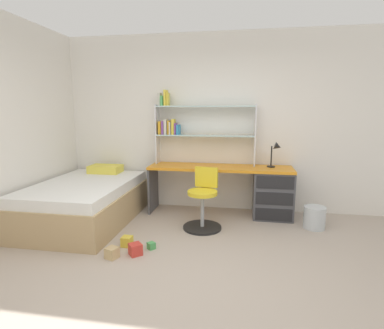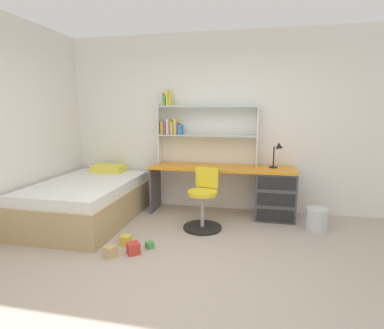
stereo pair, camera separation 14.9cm
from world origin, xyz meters
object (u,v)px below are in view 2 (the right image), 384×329
object	(u,v)px
waste_bin	(316,219)
toy_block_red_2	(133,248)
bookshelf_hutch	(193,123)
toy_block_natural_1	(110,251)
toy_block_yellow_3	(126,240)
desk_lamp	(278,151)
desk	(260,190)
toy_block_green_0	(150,245)
bed_platform	(88,201)
swivel_chair	(203,205)

from	to	relation	value
waste_bin	toy_block_red_2	world-z (taller)	waste_bin
bookshelf_hutch	toy_block_natural_1	size ratio (longest dim) A/B	12.90
toy_block_yellow_3	desk_lamp	bearing A→B (deg)	37.44
desk	desk_lamp	size ratio (longest dim) A/B	5.62
waste_bin	toy_block_green_0	size ratio (longest dim) A/B	3.86
toy_block_red_2	toy_block_yellow_3	bearing A→B (deg)	132.27
bookshelf_hutch	toy_block_natural_1	xyz separation A→B (m)	(-0.55, -1.80, -1.32)
desk	desk_lamp	distance (m)	0.63
toy_block_red_2	toy_block_yellow_3	world-z (taller)	toy_block_red_2
desk	bed_platform	size ratio (longest dim) A/B	1.14
swivel_chair	toy_block_natural_1	distance (m)	1.37
toy_block_natural_1	toy_block_yellow_3	distance (m)	0.31
bookshelf_hutch	toy_block_green_0	size ratio (longest dim) A/B	19.84
swivel_chair	bed_platform	world-z (taller)	swivel_chair
desk_lamp	waste_bin	size ratio (longest dim) A/B	1.27
bed_platform	toy_block_yellow_3	size ratio (longest dim) A/B	16.16
swivel_chair	waste_bin	distance (m)	1.52
waste_bin	toy_block_green_0	bearing A→B (deg)	-153.69
bed_platform	swivel_chair	bearing A→B (deg)	1.62
waste_bin	bookshelf_hutch	bearing A→B (deg)	163.74
waste_bin	toy_block_green_0	xyz separation A→B (m)	(-2.00, -0.99, -0.11)
bookshelf_hutch	desk_lamp	distance (m)	1.35
toy_block_yellow_3	toy_block_green_0	bearing A→B (deg)	-4.69
bed_platform	toy_block_red_2	xyz separation A→B (m)	(1.06, -0.87, -0.23)
toy_block_green_0	toy_block_yellow_3	bearing A→B (deg)	175.31
bookshelf_hutch	toy_block_natural_1	world-z (taller)	bookshelf_hutch
toy_block_natural_1	toy_block_yellow_3	bearing A→B (deg)	80.98
bed_platform	toy_block_yellow_3	world-z (taller)	bed_platform
desk_lamp	toy_block_natural_1	size ratio (longest dim) A/B	3.20
desk	toy_block_natural_1	bearing A→B (deg)	-134.54
swivel_chair	toy_block_yellow_3	distance (m)	1.12
bed_platform	toy_block_green_0	world-z (taller)	bed_platform
desk	swivel_chair	size ratio (longest dim) A/B	2.64
desk_lamp	toy_block_natural_1	bearing A→B (deg)	-137.63
swivel_chair	waste_bin	bearing A→B (deg)	9.16
bed_platform	toy_block_natural_1	xyz separation A→B (m)	(0.84, -0.98, -0.23)
bookshelf_hutch	desk	bearing A→B (deg)	-8.34
toy_block_green_0	desk	bearing A→B (deg)	47.12
bookshelf_hutch	swivel_chair	distance (m)	1.34
desk	swivel_chair	distance (m)	0.98
bookshelf_hutch	toy_block_yellow_3	size ratio (longest dim) A/B	13.25
desk	toy_block_red_2	world-z (taller)	desk
bookshelf_hutch	desk_lamp	bearing A→B (deg)	-4.91
desk	toy_block_yellow_3	distance (m)	2.09
waste_bin	toy_block_natural_1	distance (m)	2.68
desk_lamp	toy_block_green_0	distance (m)	2.26
toy_block_yellow_3	bed_platform	bearing A→B (deg)	142.68
toy_block_green_0	toy_block_yellow_3	distance (m)	0.31
toy_block_natural_1	bed_platform	bearing A→B (deg)	130.38
swivel_chair	bed_platform	distance (m)	1.69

